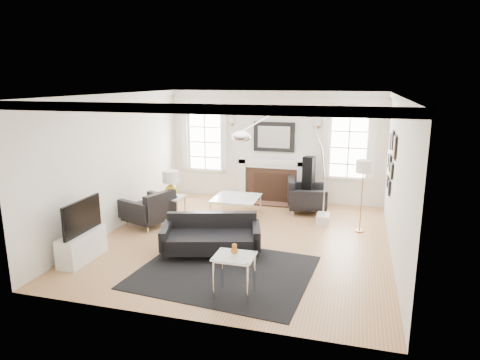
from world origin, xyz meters
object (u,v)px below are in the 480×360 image
(armchair_left, at_px, (150,210))
(gourd_lamp, at_px, (171,182))
(sofa, at_px, (211,237))
(fireplace, at_px, (272,181))
(coffee_table, at_px, (236,199))
(arc_floor_lamp, at_px, (286,165))
(armchair_right, at_px, (304,197))

(armchair_left, xyz_separation_m, gourd_lamp, (0.33, 0.37, 0.54))
(gourd_lamp, bearing_deg, sofa, -45.53)
(fireplace, height_order, gourd_lamp, gourd_lamp)
(sofa, relative_size, armchair_left, 1.60)
(coffee_table, xyz_separation_m, arc_floor_lamp, (1.22, -0.64, 0.97))
(fireplace, distance_m, sofa, 3.64)
(armchair_left, height_order, armchair_right, armchair_right)
(armchair_left, height_order, coffee_table, armchair_left)
(armchair_right, xyz_separation_m, arc_floor_lamp, (-0.24, -1.38, 1.02))
(sofa, height_order, armchair_right, armchair_right)
(armchair_right, bearing_deg, coffee_table, -153.15)
(sofa, relative_size, gourd_lamp, 3.26)
(sofa, distance_m, armchair_left, 2.06)
(sofa, bearing_deg, coffee_table, 94.15)
(fireplace, height_order, sofa, fireplace)
(armchair_left, xyz_separation_m, coffee_table, (1.60, 1.12, 0.06))
(gourd_lamp, bearing_deg, armchair_right, 28.60)
(armchair_left, bearing_deg, sofa, -31.53)
(sofa, height_order, arc_floor_lamp, arc_floor_lamp)
(sofa, bearing_deg, gourd_lamp, 134.47)
(coffee_table, bearing_deg, sofa, -85.85)
(coffee_table, distance_m, gourd_lamp, 1.55)
(armchair_right, bearing_deg, gourd_lamp, -151.40)
(fireplace, height_order, arc_floor_lamp, arc_floor_lamp)
(armchair_right, relative_size, arc_floor_lamp, 0.43)
(coffee_table, bearing_deg, armchair_right, 26.85)
(coffee_table, bearing_deg, armchair_left, -144.96)
(armchair_right, relative_size, coffee_table, 1.10)
(sofa, xyz_separation_m, coffee_table, (-0.16, 2.20, 0.11))
(fireplace, bearing_deg, armchair_left, -130.12)
(armchair_right, relative_size, gourd_lamp, 1.91)
(armchair_left, xyz_separation_m, arc_floor_lamp, (2.82, 0.47, 1.03))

